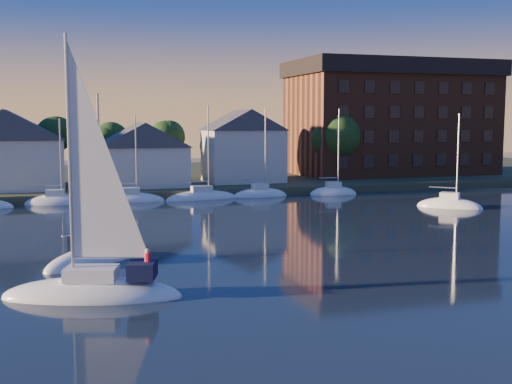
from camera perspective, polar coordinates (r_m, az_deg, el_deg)
name	(u,v)px	position (r m, az deg, el deg)	size (l,w,h in m)	color
ground	(443,324)	(31.52, 16.26, -11.22)	(260.00, 260.00, 0.00)	black
shoreline_land	(165,180)	(101.66, -8.08, 1.07)	(160.00, 50.00, 2.00)	#353D23
wooden_dock	(197,197)	(79.21, -5.26, -0.41)	(120.00, 3.00, 1.00)	brown
clubhouse_west	(7,149)	(83.00, -21.26, 3.60)	(13.65, 9.45, 9.64)	white
clubhouse_centre	(142,154)	(82.63, -10.12, 3.37)	(11.55, 8.40, 8.08)	white
clubhouse_east	(243,145)	(87.51, -1.17, 4.21)	(10.50, 8.40, 9.80)	white
condo_block	(391,117)	(103.23, 11.90, 6.52)	(31.00, 17.00, 17.40)	brown
tree_line	(193,136)	(89.85, -5.59, 4.99)	(93.40, 5.40, 8.90)	#3C2A1B
moored_fleet	(99,203)	(74.53, -13.79, -0.93)	(63.50, 2.40, 12.05)	white
hero_sailboat	(95,286)	(35.52, -14.15, -8.11)	(10.14, 5.81, 14.92)	white
drifting_sailboat_left	(93,261)	(44.13, -14.27, -5.96)	(7.77, 7.07, 12.25)	white
drifting_sailboat_right	(449,207)	(72.10, 16.82, -1.26)	(6.60, 6.58, 11.16)	white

